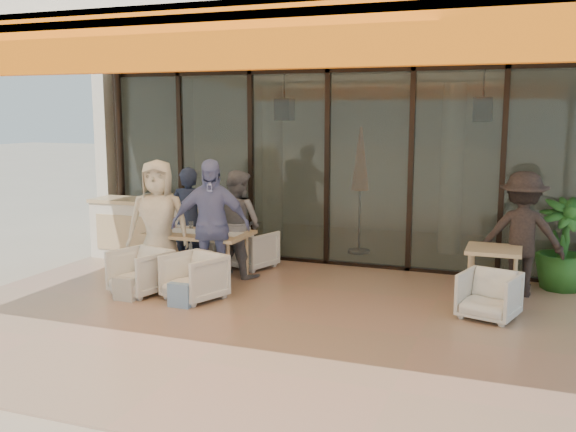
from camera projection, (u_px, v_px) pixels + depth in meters
name	position (u px, v px, depth m)	size (l,w,h in m)	color
ground	(255.00, 319.00, 7.88)	(70.00, 70.00, 0.00)	#C6B293
terrace_floor	(255.00, 318.00, 7.88)	(8.00, 6.00, 0.01)	tan
terrace_structure	(243.00, 45.00, 7.11)	(8.00, 6.00, 3.40)	silver
glass_storefront	(327.00, 169.00, 10.39)	(8.08, 0.10, 3.20)	#9EADA3
interior_block	(363.00, 126.00, 12.43)	(9.05, 3.62, 3.52)	silver
host_counter	(145.00, 229.00, 10.96)	(1.85, 0.65, 1.04)	silver
dining_table	(199.00, 236.00, 9.56)	(1.50, 0.90, 0.93)	#D8B884
chair_far_left	(205.00, 246.00, 10.63)	(0.60, 0.57, 0.62)	silver
chair_far_right	(251.00, 248.00, 10.34)	(0.68, 0.63, 0.70)	silver
chair_near_left	(140.00, 270.00, 8.87)	(0.69, 0.64, 0.71)	silver
chair_near_right	(194.00, 275.00, 8.58)	(0.69, 0.64, 0.71)	silver
diner_navy	(189.00, 220.00, 10.08)	(0.61, 0.40, 1.67)	#192138
diner_grey	(238.00, 224.00, 9.80)	(0.80, 0.62, 1.65)	#5D5D62
diner_cream	(158.00, 223.00, 9.24)	(0.90, 0.59, 1.84)	beige
diner_periwinkle	(210.00, 226.00, 8.95)	(1.10, 0.46, 1.88)	#737DC0
tote_bag_cream	(124.00, 290.00, 8.53)	(0.30, 0.10, 0.34)	silver
tote_bag_blue	(179.00, 296.00, 8.24)	(0.30, 0.10, 0.34)	#99BFD8
side_table	(494.00, 256.00, 8.44)	(0.70, 0.70, 0.74)	#D8B884
side_chair	(489.00, 293.00, 7.80)	(0.64, 0.60, 0.66)	silver
standing_woman	(522.00, 235.00, 8.71)	(1.11, 0.64, 1.73)	black
potted_palm	(563.00, 245.00, 9.01)	(0.74, 0.74, 1.32)	#1E5919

